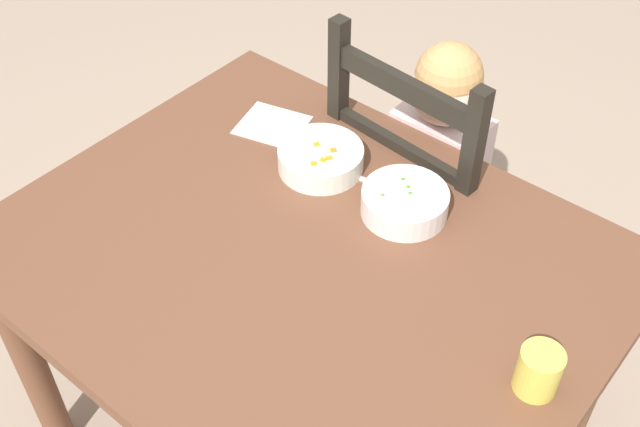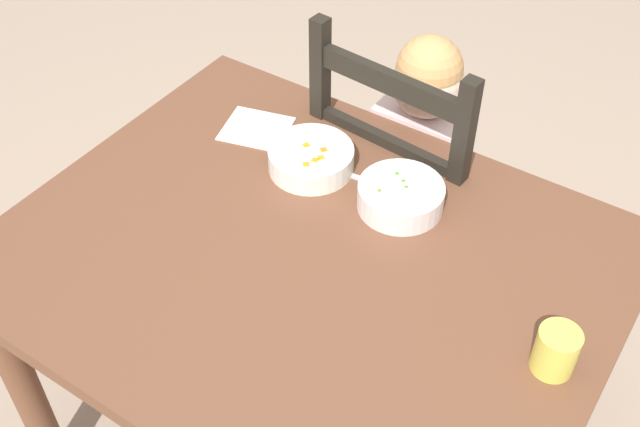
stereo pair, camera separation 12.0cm
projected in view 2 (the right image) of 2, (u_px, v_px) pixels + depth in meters
name	position (u px, v px, depth m)	size (l,w,h in m)	color
dining_table	(308.00, 289.00, 1.62)	(1.18, 0.94, 0.74)	brown
dining_chair	(409.00, 203.00, 2.06)	(0.45, 0.45, 0.99)	black
child_figure	(415.00, 157.00, 1.95)	(0.32, 0.31, 0.94)	silver
bowl_of_peas	(401.00, 196.00, 1.63)	(0.18, 0.18, 0.06)	white
bowl_of_carrots	(311.00, 158.00, 1.72)	(0.19, 0.19, 0.05)	white
spoon	(345.00, 173.00, 1.72)	(0.14, 0.04, 0.01)	silver
drinking_cup	(556.00, 351.00, 1.32)	(0.07, 0.07, 0.09)	#E4D853
paper_napkin	(256.00, 129.00, 1.84)	(0.15, 0.14, 0.00)	white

